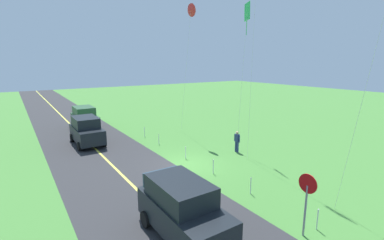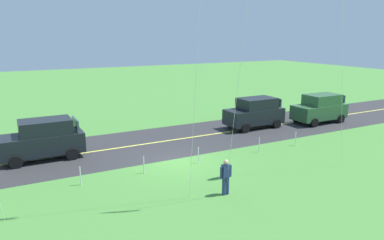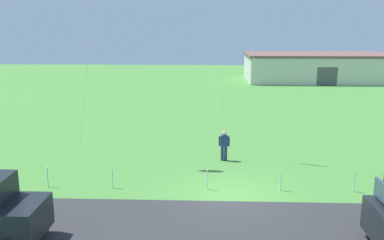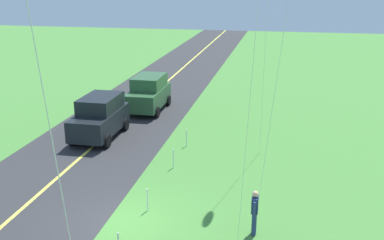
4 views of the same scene
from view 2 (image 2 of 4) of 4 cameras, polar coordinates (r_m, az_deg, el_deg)
The scene contains 12 objects.
ground_plane at distance 20.10m, azimuth -2.43°, elevation -6.76°, with size 120.00×120.00×0.10m, color #478438.
asphalt_road at distance 23.58m, azimuth -6.63°, elevation -3.66°, with size 120.00×7.00×0.00m, color #2D2D30.
road_centre_stripe at distance 23.58m, azimuth -6.63°, elevation -3.65°, with size 120.00×0.16×0.00m, color #E5E04C.
car_suv_foreground at distance 21.92m, azimuth -22.29°, elevation -2.76°, with size 4.40×2.12×2.24m.
car_parked_west_near at distance 27.53m, azimuth 9.81°, elevation 1.17°, with size 4.40×2.12×2.24m.
car_parked_west_far at distance 30.46m, azimuth 19.42°, elevation 1.77°, with size 4.40×2.12×2.24m.
person_adult_near at distance 15.98m, azimuth 5.32°, elevation -8.71°, with size 0.58×0.22×1.60m.
fence_post_0 at distance 23.79m, azimuth 15.92°, elevation -2.81°, with size 0.05×0.05×0.90m, color silver.
fence_post_1 at distance 21.97m, azimuth 10.49°, elevation -3.85°, with size 0.05×0.05×0.90m, color silver.
fence_post_2 at distance 19.77m, azimuth 1.00°, elevation -5.57°, with size 0.05×0.05×0.90m, color silver.
fence_post_3 at distance 18.54m, azimuth -7.57°, elevation -6.98°, with size 0.05×0.05×0.90m, color silver.
fence_post_4 at distance 17.79m, azimuth -17.09°, elevation -8.36°, with size 0.05×0.05×0.90m, color silver.
Camera 2 is at (8.08, 17.07, 6.83)m, focal length 34.03 mm.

